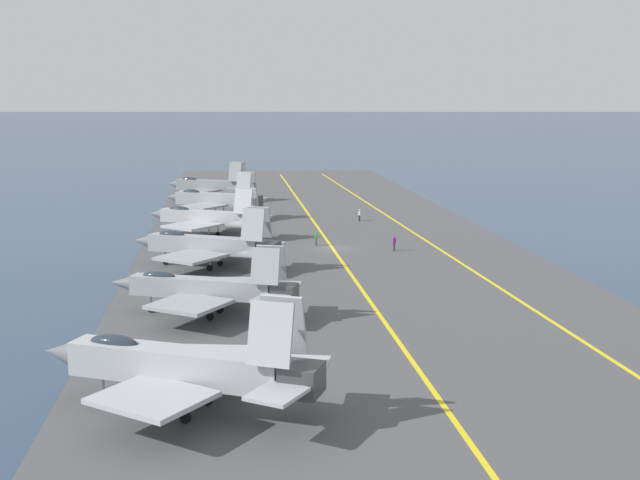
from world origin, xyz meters
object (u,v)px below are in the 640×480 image
parked_jet_fifth (215,199)px  crew_white_vest (359,214)px  parked_jet_fourth (208,217)px  parked_jet_second (206,288)px  parked_jet_third (207,245)px  crew_purple_vest (394,242)px  parked_jet_sixth (210,185)px  parked_jet_nearest (180,365)px  crew_green_vest (316,238)px

parked_jet_fifth → crew_white_vest: bearing=-105.5°
parked_jet_fourth → crew_white_vest: parked_jet_fourth is taller
parked_jet_second → parked_jet_third: 18.60m
crew_purple_vest → parked_jet_sixth: bearing=24.0°
parked_jet_fourth → parked_jet_sixth: bearing=0.7°
parked_jet_fourth → parked_jet_fifth: size_ratio=1.04×
parked_jet_fourth → parked_jet_fifth: (17.01, -0.61, 0.15)m
parked_jet_fourth → parked_jet_sixth: 37.35m
parked_jet_fourth → parked_jet_sixth: parked_jet_sixth is taller
parked_jet_third → crew_white_vest: 36.27m
parked_jet_nearest → crew_purple_vest: bearing=-25.4°
parked_jet_sixth → crew_green_vest: 46.51m
parked_jet_fifth → crew_green_vest: size_ratio=8.80×
parked_jet_second → parked_jet_fifth: 54.02m
parked_jet_second → parked_jet_sixth: 74.37m
crew_purple_vest → crew_white_vest: crew_purple_vest is taller
parked_jet_fourth → parked_jet_third: bearing=-178.9°
crew_purple_vest → crew_white_vest: 22.85m
crew_purple_vest → crew_green_vest: 9.52m
parked_jet_second → crew_white_vest: size_ratio=9.37×
parked_jet_nearest → parked_jet_fourth: parked_jet_nearest is taller
parked_jet_third → parked_jet_sixth: size_ratio=1.06×
parked_jet_nearest → parked_jet_sixth: size_ratio=1.10×
crew_white_vest → crew_green_vest: (-18.55, 8.26, 0.02)m
crew_green_vest → parked_jet_fifth: bearing=26.7°
parked_jet_fourth → crew_green_vest: bearing=-119.4°
parked_jet_nearest → parked_jet_fifth: 73.92m
parked_jet_second → crew_purple_vest: 32.82m
parked_jet_third → crew_purple_vest: (6.90, -20.92, -1.41)m
parked_jet_second → crew_white_vest: bearing=-22.9°
crew_purple_vest → parked_jet_fifth: bearing=35.9°
parked_jet_fifth → crew_purple_vest: parked_jet_fifth is taller
parked_jet_sixth → parked_jet_fourth: bearing=-179.3°
parked_jet_fourth → crew_purple_vest: size_ratio=8.73×
parked_jet_fourth → crew_purple_vest: 24.24m
crew_green_vest → parked_jet_fourth: bearing=60.6°
crew_white_vest → parked_jet_sixth: bearing=39.6°
parked_jet_sixth → crew_white_vest: size_ratio=9.06×
parked_jet_fifth → crew_green_vest: parked_jet_fifth is taller
parked_jet_second → parked_jet_third: (18.60, 0.29, 0.10)m
parked_jet_fifth → parked_jet_sixth: parked_jet_fifth is taller
parked_jet_sixth → crew_purple_vest: bearing=-156.0°
parked_jet_third → crew_white_vest: parked_jet_third is taller
parked_jet_fifth → crew_purple_vest: 35.26m
parked_jet_second → crew_green_vest: size_ratio=9.15×
parked_jet_second → parked_jet_third: parked_jet_third is taller
parked_jet_sixth → parked_jet_fifth: bearing=-176.9°
crew_green_vest → parked_jet_sixth: bearing=16.6°
parked_jet_nearest → parked_jet_second: (19.90, -0.91, -0.40)m
parked_jet_sixth → parked_jet_third: bearing=-179.1°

